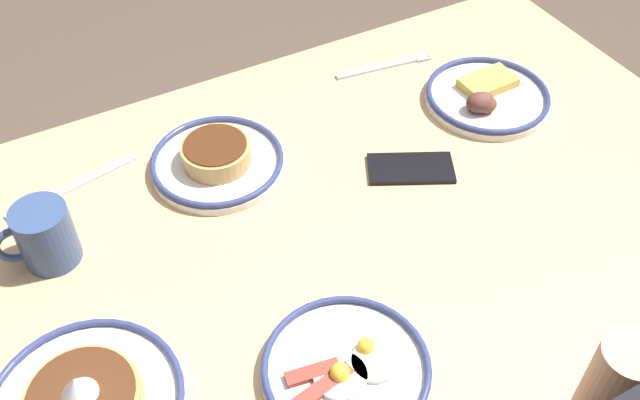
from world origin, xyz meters
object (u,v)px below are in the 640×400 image
object	(u,v)px
plate_near_main	(487,96)
butter_knife	(72,187)
cell_phone	(411,168)
fork_near	(385,66)
plate_center_pancakes	(217,160)
coffee_mug	(44,235)
plate_far_companion	(346,369)

from	to	relation	value
plate_near_main	butter_knife	size ratio (longest dim) A/B	1.02
cell_phone	butter_knife	size ratio (longest dim) A/B	0.64
cell_phone	fork_near	world-z (taller)	cell_phone
fork_near	butter_knife	size ratio (longest dim) A/B	0.89
plate_center_pancakes	fork_near	world-z (taller)	plate_center_pancakes
plate_center_pancakes	plate_near_main	bearing A→B (deg)	171.74
plate_center_pancakes	butter_knife	world-z (taller)	plate_center_pancakes
coffee_mug	fork_near	size ratio (longest dim) A/B	0.58
cell_phone	butter_knife	bearing A→B (deg)	2.69
plate_near_main	fork_near	size ratio (longest dim) A/B	1.14
plate_center_pancakes	cell_phone	world-z (taller)	plate_center_pancakes
plate_near_main	plate_far_companion	distance (m)	0.63
plate_near_main	cell_phone	bearing A→B (deg)	21.15
plate_near_main	fork_near	world-z (taller)	plate_near_main
plate_near_main	fork_near	distance (m)	0.21
plate_far_companion	fork_near	world-z (taller)	plate_far_companion
plate_center_pancakes	butter_knife	distance (m)	0.24
plate_near_main	plate_center_pancakes	xyz separation A→B (m)	(0.51, -0.07, 0.00)
plate_far_companion	cell_phone	distance (m)	0.41
plate_far_companion	cell_phone	bearing A→B (deg)	-135.44
plate_center_pancakes	fork_near	distance (m)	0.42
plate_center_pancakes	plate_far_companion	world-z (taller)	plate_center_pancakes
plate_near_main	fork_near	xyz separation A→B (m)	(0.11, -0.18, -0.01)
fork_near	butter_knife	bearing A→B (deg)	3.80
coffee_mug	cell_phone	distance (m)	0.59
cell_phone	coffee_mug	bearing A→B (deg)	17.22
coffee_mug	cell_phone	bearing A→B (deg)	170.59
plate_center_pancakes	plate_far_companion	bearing A→B (deg)	89.28
coffee_mug	cell_phone	size ratio (longest dim) A/B	0.81
plate_near_main	butter_knife	bearing A→B (deg)	-10.89
plate_center_pancakes	plate_far_companion	size ratio (longest dim) A/B	1.01
plate_center_pancakes	coffee_mug	size ratio (longest dim) A/B	1.93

